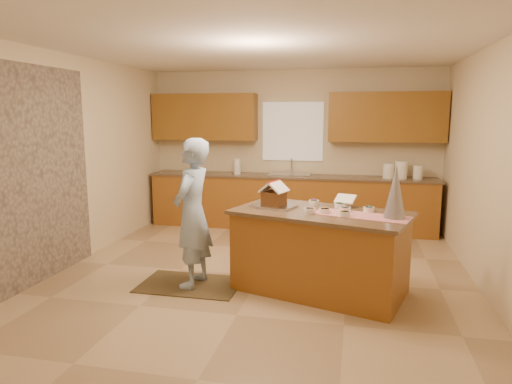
# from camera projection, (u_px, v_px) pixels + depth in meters

# --- Properties ---
(floor) EXTENTS (5.50, 5.50, 0.00)m
(floor) POSITION_uv_depth(u_px,v_px,m) (260.00, 276.00, 5.57)
(floor) COLOR tan
(floor) RESTS_ON ground
(ceiling) EXTENTS (5.50, 5.50, 0.00)m
(ceiling) POSITION_uv_depth(u_px,v_px,m) (261.00, 46.00, 5.12)
(ceiling) COLOR silver
(ceiling) RESTS_ON floor
(wall_back) EXTENTS (5.50, 5.50, 0.00)m
(wall_back) POSITION_uv_depth(u_px,v_px,m) (293.00, 149.00, 7.99)
(wall_back) COLOR beige
(wall_back) RESTS_ON floor
(wall_front) EXTENTS (5.50, 5.50, 0.00)m
(wall_front) POSITION_uv_depth(u_px,v_px,m) (166.00, 216.00, 2.69)
(wall_front) COLOR beige
(wall_front) RESTS_ON floor
(wall_left) EXTENTS (5.50, 5.50, 0.00)m
(wall_left) POSITION_uv_depth(u_px,v_px,m) (71.00, 161.00, 5.87)
(wall_left) COLOR beige
(wall_left) RESTS_ON floor
(wall_right) EXTENTS (5.50, 5.50, 0.00)m
(wall_right) POSITION_uv_depth(u_px,v_px,m) (492.00, 171.00, 4.81)
(wall_right) COLOR beige
(wall_right) RESTS_ON floor
(stone_accent) EXTENTS (0.00, 2.50, 2.50)m
(stone_accent) POSITION_uv_depth(u_px,v_px,m) (30.00, 177.00, 5.11)
(stone_accent) COLOR gray
(stone_accent) RESTS_ON wall_left
(window_curtain) EXTENTS (1.05, 0.03, 1.00)m
(window_curtain) POSITION_uv_depth(u_px,v_px,m) (293.00, 132.00, 7.91)
(window_curtain) COLOR white
(window_curtain) RESTS_ON wall_back
(back_counter_base) EXTENTS (4.80, 0.60, 0.88)m
(back_counter_base) POSITION_uv_depth(u_px,v_px,m) (290.00, 203.00, 7.85)
(back_counter_base) COLOR brown
(back_counter_base) RESTS_ON floor
(back_counter_top) EXTENTS (4.85, 0.63, 0.04)m
(back_counter_top) POSITION_uv_depth(u_px,v_px,m) (290.00, 176.00, 7.78)
(back_counter_top) COLOR brown
(back_counter_top) RESTS_ON back_counter_base
(upper_cabinet_left) EXTENTS (1.85, 0.35, 0.80)m
(upper_cabinet_left) POSITION_uv_depth(u_px,v_px,m) (205.00, 117.00, 8.05)
(upper_cabinet_left) COLOR brown
(upper_cabinet_left) RESTS_ON wall_back
(upper_cabinet_right) EXTENTS (1.85, 0.35, 0.80)m
(upper_cabinet_right) POSITION_uv_depth(u_px,v_px,m) (387.00, 117.00, 7.40)
(upper_cabinet_right) COLOR brown
(upper_cabinet_right) RESTS_ON wall_back
(sink) EXTENTS (0.70, 0.45, 0.12)m
(sink) POSITION_uv_depth(u_px,v_px,m) (290.00, 177.00, 7.78)
(sink) COLOR silver
(sink) RESTS_ON back_counter_top
(faucet) EXTENTS (0.03, 0.03, 0.28)m
(faucet) POSITION_uv_depth(u_px,v_px,m) (292.00, 166.00, 7.92)
(faucet) COLOR silver
(faucet) RESTS_ON back_counter_top
(island_base) EXTENTS (1.96, 1.36, 0.87)m
(island_base) POSITION_uv_depth(u_px,v_px,m) (320.00, 253.00, 5.01)
(island_base) COLOR brown
(island_base) RESTS_ON floor
(island_top) EXTENTS (2.05, 1.46, 0.04)m
(island_top) POSITION_uv_depth(u_px,v_px,m) (321.00, 213.00, 4.94)
(island_top) COLOR brown
(island_top) RESTS_ON island_base
(table_runner) EXTENTS (1.05, 0.63, 0.01)m
(table_runner) POSITION_uv_depth(u_px,v_px,m) (361.00, 215.00, 4.72)
(table_runner) COLOR #B90D1D
(table_runner) RESTS_ON island_top
(baking_tray) EXTENTS (0.53, 0.45, 0.02)m
(baking_tray) POSITION_uv_depth(u_px,v_px,m) (274.00, 206.00, 5.15)
(baking_tray) COLOR silver
(baking_tray) RESTS_ON island_top
(cookbook) EXTENTS (0.26, 0.22, 0.09)m
(cookbook) POSITION_uv_depth(u_px,v_px,m) (345.00, 199.00, 5.17)
(cookbook) COLOR white
(cookbook) RESTS_ON island_top
(tinsel_tree) EXTENTS (0.27, 0.27, 0.54)m
(tinsel_tree) POSITION_uv_depth(u_px,v_px,m) (395.00, 192.00, 4.56)
(tinsel_tree) COLOR silver
(tinsel_tree) RESTS_ON island_top
(rug) EXTENTS (1.14, 0.74, 0.01)m
(rug) POSITION_uv_depth(u_px,v_px,m) (190.00, 284.00, 5.27)
(rug) COLOR black
(rug) RESTS_ON floor
(boy) EXTENTS (0.45, 0.64, 1.68)m
(boy) POSITION_uv_depth(u_px,v_px,m) (193.00, 213.00, 5.12)
(boy) COLOR #91ACCE
(boy) RESTS_ON rug
(canister_a) EXTENTS (0.17, 0.17, 0.24)m
(canister_a) POSITION_uv_depth(u_px,v_px,m) (388.00, 171.00, 7.41)
(canister_a) COLOR white
(canister_a) RESTS_ON back_counter_top
(canister_b) EXTENTS (0.19, 0.19, 0.28)m
(canister_b) POSITION_uv_depth(u_px,v_px,m) (401.00, 170.00, 7.37)
(canister_b) COLOR white
(canister_b) RESTS_ON back_counter_top
(canister_c) EXTENTS (0.15, 0.15, 0.22)m
(canister_c) POSITION_uv_depth(u_px,v_px,m) (418.00, 172.00, 7.32)
(canister_c) COLOR white
(canister_c) RESTS_ON back_counter_top
(paper_towel) EXTENTS (0.12, 0.12, 0.26)m
(paper_towel) POSITION_uv_depth(u_px,v_px,m) (237.00, 166.00, 7.95)
(paper_towel) COLOR white
(paper_towel) RESTS_ON back_counter_top
(gingerbread_house) EXTENTS (0.34, 0.34, 0.28)m
(gingerbread_house) POSITION_uv_depth(u_px,v_px,m) (274.00, 196.00, 5.13)
(gingerbread_house) COLOR #563116
(gingerbread_house) RESTS_ON baking_tray
(candy_bowls) EXTENTS (0.73, 0.67, 0.05)m
(candy_bowls) POSITION_uv_depth(u_px,v_px,m) (335.00, 209.00, 4.94)
(candy_bowls) COLOR white
(candy_bowls) RESTS_ON island_top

